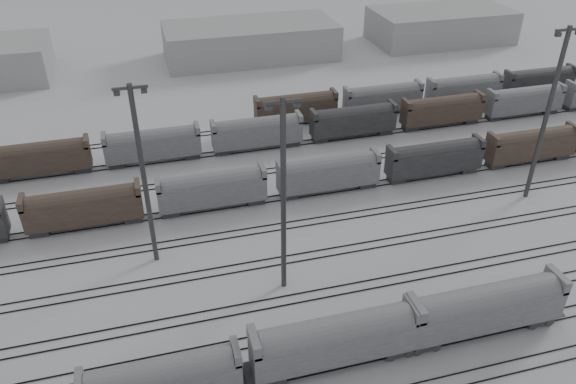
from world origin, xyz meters
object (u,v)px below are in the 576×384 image
object	(u,v)px
hopper_car_b	(335,338)
hopper_car_c	(486,306)
hopper_car_a	(162,379)
light_mast_c	(283,195)

from	to	relation	value
hopper_car_b	hopper_car_c	bearing A→B (deg)	0.00
hopper_car_a	hopper_car_b	distance (m)	16.38
light_mast_c	hopper_car_a	bearing A→B (deg)	-139.26
hopper_car_b	hopper_car_c	size ratio (longest dim) A/B	0.99
hopper_car_c	hopper_car_b	bearing A→B (deg)	180.00
hopper_car_a	hopper_car_b	xyz separation A→B (m)	(16.37, 0.00, 0.51)
hopper_car_a	light_mast_c	bearing A→B (deg)	40.74
hopper_car_a	light_mast_c	distance (m)	21.44
hopper_car_a	hopper_car_c	bearing A→B (deg)	0.00
hopper_car_b	hopper_car_c	xyz separation A→B (m)	(16.21, 0.00, 0.05)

